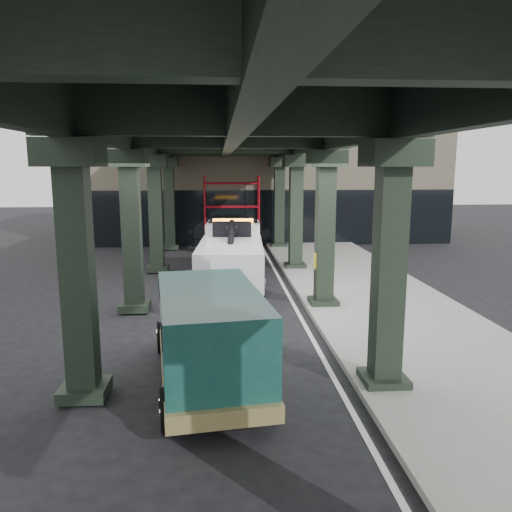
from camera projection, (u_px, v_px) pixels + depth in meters
name	position (u px, v px, depth m)	size (l,w,h in m)	color
ground	(246.00, 329.00, 14.00)	(90.00, 90.00, 0.00)	black
sidewalk	(380.00, 304.00, 16.28)	(5.00, 40.00, 0.15)	gray
lane_stripe	(295.00, 308.00, 16.09)	(0.12, 38.00, 0.01)	silver
viaduct	(229.00, 134.00, 14.98)	(7.40, 32.00, 6.40)	black
building	(260.00, 174.00, 33.08)	(22.00, 10.00, 8.00)	#C6B793
scaffolding	(232.00, 210.00, 28.01)	(3.08, 0.88, 4.00)	#B40E1A
tow_truck	(232.00, 254.00, 18.92)	(2.63, 7.85, 2.54)	black
towed_van	(208.00, 333.00, 10.23)	(2.64, 5.39, 2.10)	#13453E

